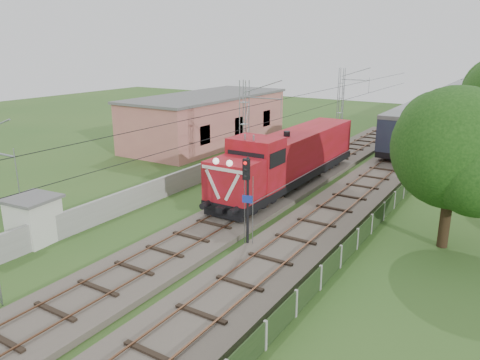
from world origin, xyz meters
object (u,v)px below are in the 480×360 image
Objects in this scene: signal_post at (247,187)px; relay_hut at (34,219)px; locomotive at (289,158)px; coach_rake at (477,85)px.

signal_post reaches higher than relay_hut.
locomotive is 71.97m from coach_rake.
coach_rake is 82.83m from signal_post.
locomotive is 11.45m from signal_post.
locomotive is 3.63× the size of signal_post.
signal_post is (-2.02, -82.80, 0.75)m from coach_rake.
relay_hut is at bearing -152.75° from signal_post.
coach_rake is at bearing 88.60° from signal_post.
coach_rake is 45.23× the size of relay_hut.
locomotive is at bearing 105.17° from signal_post.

